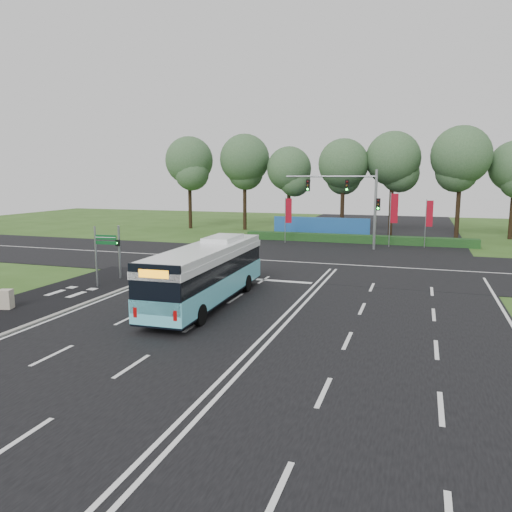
{
  "coord_description": "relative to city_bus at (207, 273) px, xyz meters",
  "views": [
    {
      "loc": [
        5.8,
        -24.01,
        6.46
      ],
      "look_at": [
        -2.81,
        2.0,
        2.04
      ],
      "focal_mm": 35.0,
      "sensor_mm": 36.0,
      "label": 1
    }
  ],
  "objects": [
    {
      "name": "street_sign",
      "position": [
        -7.44,
        1.66,
        0.67
      ],
      "size": [
        1.4,
        0.21,
        3.59
      ],
      "rotation": [
        0.0,
        0.0,
        0.09
      ],
      "color": "gray",
      "rests_on": "ground"
    },
    {
      "name": "city_bus",
      "position": [
        0.0,
        0.0,
        0.0
      ],
      "size": [
        2.69,
        11.27,
        3.22
      ],
      "rotation": [
        0.0,
        0.0,
        0.03
      ],
      "color": "#67DCEF",
      "rests_on": "ground"
    },
    {
      "name": "road_main",
      "position": [
        4.27,
        1.42,
        -1.6
      ],
      "size": [
        20.0,
        120.0,
        0.04
      ],
      "primitive_type": "cube",
      "color": "black",
      "rests_on": "ground"
    },
    {
      "name": "ground",
      "position": [
        4.27,
        1.42,
        -1.62
      ],
      "size": [
        120.0,
        120.0,
        0.0
      ],
      "primitive_type": "plane",
      "color": "#30501A",
      "rests_on": "ground"
    },
    {
      "name": "kerb_strip",
      "position": [
        -5.83,
        -1.58,
        -1.56
      ],
      "size": [
        0.25,
        18.0,
        0.12
      ],
      "primitive_type": "cube",
      "color": "gray",
      "rests_on": "ground"
    },
    {
      "name": "road_cross",
      "position": [
        4.27,
        13.42,
        -1.6
      ],
      "size": [
        120.0,
        14.0,
        0.05
      ],
      "primitive_type": "cube",
      "color": "black",
      "rests_on": "ground"
    },
    {
      "name": "pedestrian_signal",
      "position": [
        -7.76,
        3.97,
        0.24
      ],
      "size": [
        0.32,
        0.42,
        3.4
      ],
      "rotation": [
        0.0,
        0.0,
        0.36
      ],
      "color": "gray",
      "rests_on": "ground"
    },
    {
      "name": "banner_flag_mid",
      "position": [
        7.66,
        24.16,
        1.61
      ],
      "size": [
        0.7,
        0.28,
        4.98
      ],
      "rotation": [
        0.0,
        0.0,
        0.33
      ],
      "color": "gray",
      "rests_on": "ground"
    },
    {
      "name": "traffic_light_gantry",
      "position": [
        4.48,
        21.92,
        3.04
      ],
      "size": [
        8.41,
        0.28,
        7.0
      ],
      "color": "gray",
      "rests_on": "ground"
    },
    {
      "name": "banner_flag_right",
      "position": [
        10.73,
        24.59,
        1.24
      ],
      "size": [
        0.63,
        0.22,
        4.37
      ],
      "rotation": [
        0.0,
        0.0,
        0.27
      ],
      "color": "gray",
      "rests_on": "ground"
    },
    {
      "name": "eucalyptus_row",
      "position": [
        7.51,
        33.43,
        6.56
      ],
      "size": [
        53.57,
        7.92,
        12.57
      ],
      "color": "black",
      "rests_on": "ground"
    },
    {
      "name": "utility_cabinet",
      "position": [
        -8.9,
        -4.04,
        -1.12
      ],
      "size": [
        0.71,
        0.65,
        1.0
      ],
      "primitive_type": "cube",
      "rotation": [
        0.0,
        0.0,
        0.29
      ],
      "color": "beige",
      "rests_on": "ground"
    },
    {
      "name": "bike_path",
      "position": [
        -8.23,
        -1.58,
        -1.59
      ],
      "size": [
        5.0,
        18.0,
        0.06
      ],
      "primitive_type": "cube",
      "color": "black",
      "rests_on": "ground"
    },
    {
      "name": "banner_flag_left",
      "position": [
        -2.1,
        23.87,
        1.26
      ],
      "size": [
        0.62,
        0.27,
        4.41
      ],
      "rotation": [
        0.0,
        0.0,
        0.36
      ],
      "color": "gray",
      "rests_on": "ground"
    },
    {
      "name": "blue_hoarding",
      "position": [
        0.27,
        28.42,
        -0.52
      ],
      "size": [
        10.0,
        0.3,
        2.2
      ],
      "primitive_type": "cube",
      "color": "#1D539D",
      "rests_on": "ground"
    },
    {
      "name": "hedge",
      "position": [
        4.27,
        25.92,
        -1.22
      ],
      "size": [
        22.0,
        1.2,
        0.8
      ],
      "primitive_type": "cube",
      "color": "#163C18",
      "rests_on": "ground"
    }
  ]
}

